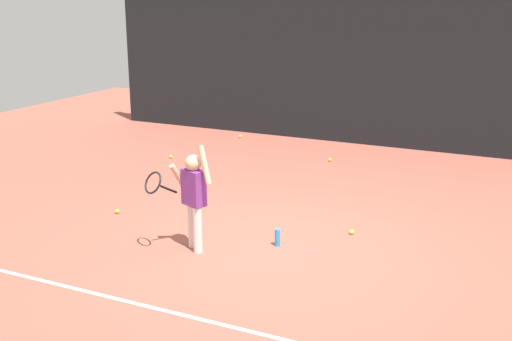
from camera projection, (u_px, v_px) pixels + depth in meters
The scene contains 12 objects.
ground_plane at pixel (275, 248), 7.90m from camera, with size 20.00×20.00×0.00m, color #9E5142.
court_line_baseline at pixel (196, 318), 6.21m from camera, with size 9.00×0.05×0.00m, color white.
back_fence_windscreen at pixel (393, 74), 12.55m from camera, with size 12.67×0.08×2.93m, color black.
fence_post_0 at pixel (135, 57), 15.11m from camera, with size 0.09×0.09×3.08m, color slate.
fence_post_1 at pixel (394, 70), 12.58m from camera, with size 0.09×0.09×3.08m, color slate.
tennis_player at pixel (192, 193), 7.65m from camera, with size 0.86×0.56×1.35m.
water_bottle at pixel (277, 238), 7.93m from camera, with size 0.07×0.07×0.22m, color #268CD8.
tennis_ball_0 at pixel (330, 160), 11.83m from camera, with size 0.07×0.07×0.07m, color #CCE033.
tennis_ball_1 at pixel (117, 211), 9.10m from camera, with size 0.07×0.07×0.07m, color #CCE033.
tennis_ball_2 at pixel (240, 136), 13.70m from camera, with size 0.07×0.07×0.07m, color #CCE033.
tennis_ball_5 at pixel (352, 232), 8.32m from camera, with size 0.07×0.07×0.07m, color #CCE033.
tennis_ball_6 at pixel (171, 157), 12.05m from camera, with size 0.07×0.07×0.07m, color #CCE033.
Camera 1 is at (2.90, -6.73, 3.10)m, focal length 44.63 mm.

